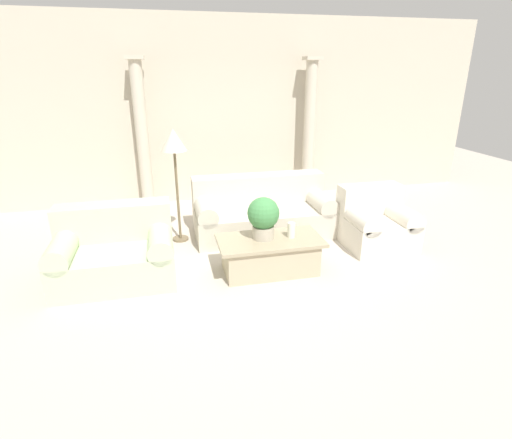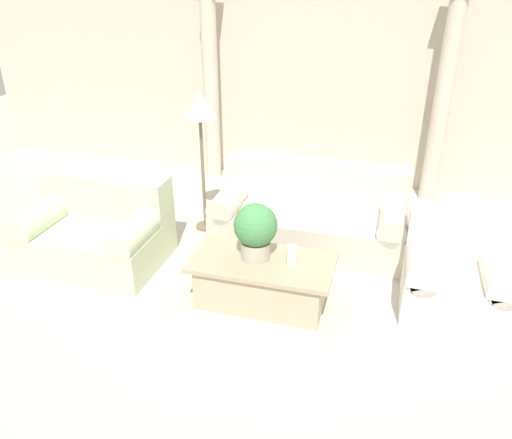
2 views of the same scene
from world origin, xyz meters
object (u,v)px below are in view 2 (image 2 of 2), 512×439
object	(u,v)px
sofa_long	(311,213)
floor_lamp	(200,112)
loveseat	(99,228)
armchair	(457,270)
coffee_table	(262,280)
potted_plant	(256,229)

from	to	relation	value
sofa_long	floor_lamp	size ratio (longest dim) A/B	1.26
loveseat	floor_lamp	size ratio (longest dim) A/B	0.84
floor_lamp	armchair	world-z (taller)	floor_lamp
coffee_table	armchair	distance (m)	1.70
sofa_long	coffee_table	size ratio (longest dim) A/B	1.60
sofa_long	floor_lamp	bearing A→B (deg)	-179.11
loveseat	coffee_table	size ratio (longest dim) A/B	1.07
sofa_long	coffee_table	distance (m)	1.25
loveseat	floor_lamp	world-z (taller)	floor_lamp
loveseat	armchair	bearing A→B (deg)	2.83
potted_plant	armchair	bearing A→B (deg)	13.49
loveseat	sofa_long	bearing A→B (deg)	25.36
potted_plant	floor_lamp	xyz separation A→B (m)	(-0.94, 1.17, 0.65)
floor_lamp	sofa_long	bearing A→B (deg)	0.89
potted_plant	sofa_long	bearing A→B (deg)	76.80
sofa_long	armchair	bearing A→B (deg)	-28.50
armchair	floor_lamp	bearing A→B (deg)	164.00
sofa_long	loveseat	xyz separation A→B (m)	(-2.00, -0.95, 0.01)
coffee_table	floor_lamp	xyz separation A→B (m)	(-1.01, 1.21, 1.14)
sofa_long	potted_plant	world-z (taller)	potted_plant
floor_lamp	potted_plant	bearing A→B (deg)	-51.33
potted_plant	floor_lamp	world-z (taller)	floor_lamp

